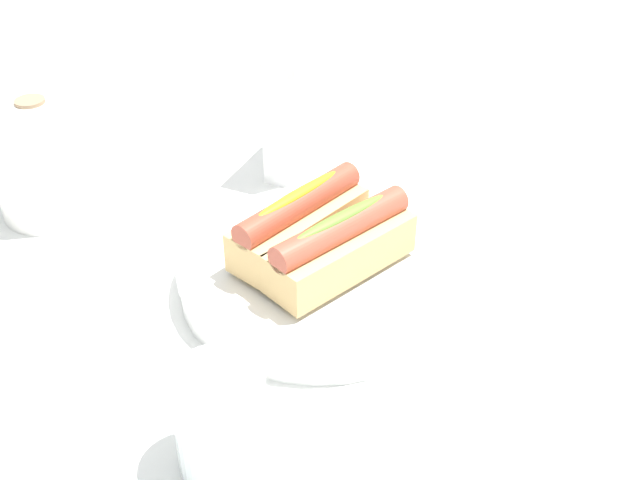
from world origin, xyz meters
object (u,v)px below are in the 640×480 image
serving_bowl (320,271)px  hotdog_front (342,245)px  hotdog_back (299,222)px  paper_towel_roll (43,158)px  water_glass (221,426)px  napkin_box (300,110)px

serving_bowl → hotdog_front: (-0.01, -0.03, 0.04)m
hotdog_back → paper_towel_roll: paper_towel_roll is taller
hotdog_front → water_glass: size_ratio=1.75×
serving_bowl → hotdog_back: hotdog_back is taller
serving_bowl → paper_towel_roll: (0.00, 0.33, 0.05)m
paper_towel_roll → napkin_box: (0.20, -0.21, 0.01)m
hotdog_front → water_glass: bearing=179.2°
serving_bowl → water_glass: bearing=-174.1°
serving_bowl → napkin_box: 0.24m
serving_bowl → paper_towel_roll: 0.33m
napkin_box → hotdog_front: bearing=-146.4°
hotdog_back → napkin_box: 0.22m
hotdog_back → paper_towel_roll: bearing=91.4°
hotdog_back → paper_towel_roll: 0.30m
water_glass → serving_bowl: bearing=5.9°
water_glass → paper_towel_roll: bearing=57.4°
serving_bowl → napkin_box: bearing=30.3°
serving_bowl → water_glass: (-0.22, -0.02, 0.02)m
hotdog_front → paper_towel_roll: paper_towel_roll is taller
serving_bowl → water_glass: size_ratio=3.04×
hotdog_front → water_glass: 0.22m
water_glass → paper_towel_roll: size_ratio=0.67×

